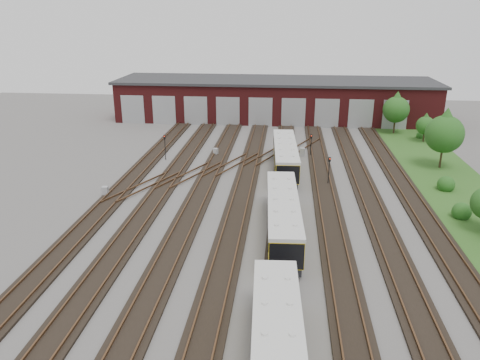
# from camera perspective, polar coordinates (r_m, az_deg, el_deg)

# --- Properties ---
(ground) EXTENTS (120.00, 120.00, 0.00)m
(ground) POSITION_cam_1_polar(r_m,az_deg,el_deg) (40.15, 2.38, -4.67)
(ground) COLOR #4C4947
(ground) RESTS_ON ground
(track_network) EXTENTS (30.40, 70.00, 0.33)m
(track_network) POSITION_cam_1_polar(r_m,az_deg,el_deg) (40.65, 2.20, -4.18)
(track_network) COLOR black
(track_network) RESTS_ON ground
(maintenance_shed) EXTENTS (51.00, 12.50, 6.35)m
(maintenance_shed) POSITION_cam_1_polar(r_m,az_deg,el_deg) (77.64, 4.27, 9.84)
(maintenance_shed) COLOR #541516
(maintenance_shed) RESTS_ON ground
(grass_verge) EXTENTS (8.00, 55.00, 0.05)m
(grass_verge) POSITION_cam_1_polar(r_m,az_deg,el_deg) (52.19, 24.42, -0.57)
(grass_verge) COLOR #29521B
(grass_verge) RESTS_ON ground
(metro_train) EXTENTS (3.05, 45.40, 2.75)m
(metro_train) POSITION_cam_1_polar(r_m,az_deg,el_deg) (36.53, 5.25, -4.34)
(metro_train) COLOR black
(metro_train) RESTS_ON ground
(signal_mast_0) EXTENTS (0.23, 0.21, 3.03)m
(signal_mast_0) POSITION_cam_1_polar(r_m,az_deg,el_deg) (55.91, -9.14, 4.33)
(signal_mast_0) COLOR black
(signal_mast_0) RESTS_ON ground
(signal_mast_1) EXTENTS (0.25, 0.24, 2.90)m
(signal_mast_1) POSITION_cam_1_polar(r_m,az_deg,el_deg) (48.31, 4.68, 1.97)
(signal_mast_1) COLOR black
(signal_mast_1) RESTS_ON ground
(signal_mast_2) EXTENTS (0.25, 0.23, 2.73)m
(signal_mast_2) POSITION_cam_1_polar(r_m,az_deg,el_deg) (57.32, 8.65, 4.58)
(signal_mast_2) COLOR black
(signal_mast_2) RESTS_ON ground
(signal_mast_3) EXTENTS (0.26, 0.24, 2.94)m
(signal_mast_3) POSITION_cam_1_polar(r_m,az_deg,el_deg) (47.90, 10.80, 1.52)
(signal_mast_3) COLOR black
(signal_mast_3) RESTS_ON ground
(relay_cabinet_0) EXTENTS (0.58, 0.49, 0.95)m
(relay_cabinet_0) POSITION_cam_1_polar(r_m,az_deg,el_deg) (46.47, -16.11, -1.33)
(relay_cabinet_0) COLOR #96979A
(relay_cabinet_0) RESTS_ON ground
(relay_cabinet_1) EXTENTS (0.64, 0.59, 0.88)m
(relay_cabinet_1) POSITION_cam_1_polar(r_m,az_deg,el_deg) (57.51, -2.99, 3.46)
(relay_cabinet_1) COLOR #96979A
(relay_cabinet_1) RESTS_ON ground
(relay_cabinet_2) EXTENTS (0.58, 0.51, 0.88)m
(relay_cabinet_2) POSITION_cam_1_polar(r_m,az_deg,el_deg) (45.43, 5.19, -1.14)
(relay_cabinet_2) COLOR #96979A
(relay_cabinet_2) RESTS_ON ground
(relay_cabinet_3) EXTENTS (0.60, 0.50, 1.00)m
(relay_cabinet_3) POSITION_cam_1_polar(r_m,az_deg,el_deg) (52.55, 5.80, 1.86)
(relay_cabinet_3) COLOR #96979A
(relay_cabinet_3) RESTS_ON ground
(relay_cabinet_4) EXTENTS (0.67, 0.58, 1.03)m
(relay_cabinet_4) POSITION_cam_1_polar(r_m,az_deg,el_deg) (57.49, 7.60, 3.38)
(relay_cabinet_4) COLOR #96979A
(relay_cabinet_4) RESTS_ON ground
(tree_0) EXTENTS (3.70, 3.70, 6.13)m
(tree_0) POSITION_cam_1_polar(r_m,az_deg,el_deg) (70.74, 18.53, 8.50)
(tree_0) COLOR #302515
(tree_0) RESTS_ON ground
(tree_1) EXTENTS (2.42, 2.42, 4.01)m
(tree_1) POSITION_cam_1_polar(r_m,az_deg,el_deg) (67.61, 21.69, 6.44)
(tree_1) COLOR #302515
(tree_1) RESTS_ON ground
(tree_2) EXTENTS (4.16, 4.16, 6.89)m
(tree_2) POSITION_cam_1_polar(r_m,az_deg,el_deg) (56.33, 23.73, 5.64)
(tree_2) COLOR #302515
(tree_2) RESTS_ON ground
(bush_0) EXTENTS (1.61, 1.61, 1.61)m
(bush_0) POSITION_cam_1_polar(r_m,az_deg,el_deg) (44.11, 25.44, -3.23)
(bush_0) COLOR #1C4814
(bush_0) RESTS_ON ground
(bush_1) EXTENTS (1.69, 1.69, 1.69)m
(bush_1) POSITION_cam_1_polar(r_m,az_deg,el_deg) (50.26, 23.85, -0.24)
(bush_1) COLOR #1C4814
(bush_1) RESTS_ON ground
(bush_2) EXTENTS (1.14, 1.14, 1.14)m
(bush_2) POSITION_cam_1_polar(r_m,az_deg,el_deg) (70.04, 21.18, 5.24)
(bush_2) COLOR #1C4814
(bush_2) RESTS_ON ground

